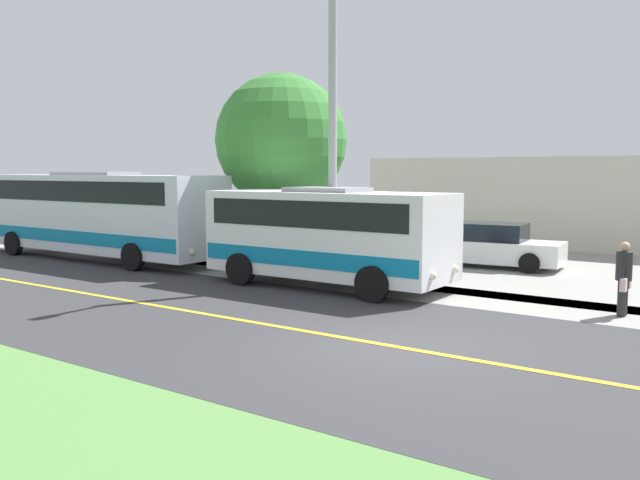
% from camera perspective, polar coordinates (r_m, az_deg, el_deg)
% --- Properties ---
extents(ground_plane, '(120.00, 120.00, 0.00)m').
position_cam_1_polar(ground_plane, '(12.19, 6.88, -9.17)').
color(ground_plane, '#548442').
extents(road_surface, '(8.00, 100.00, 0.01)m').
position_cam_1_polar(road_surface, '(12.19, 6.88, -9.16)').
color(road_surface, '#333335').
rests_on(road_surface, ground).
extents(sidewalk, '(2.40, 100.00, 0.01)m').
position_cam_1_polar(sidewalk, '(16.85, 15.30, -5.10)').
color(sidewalk, gray).
rests_on(sidewalk, ground).
extents(road_centre_line, '(0.16, 100.00, 0.00)m').
position_cam_1_polar(road_centre_line, '(12.19, 6.88, -9.13)').
color(road_centre_line, gold).
rests_on(road_centre_line, ground).
extents(shuttle_bus_front, '(2.60, 6.99, 2.73)m').
position_cam_1_polar(shuttle_bus_front, '(18.10, 0.64, 0.68)').
color(shuttle_bus_front, white).
rests_on(shuttle_bus_front, ground).
extents(transit_bus_rear, '(2.62, 11.15, 3.14)m').
position_cam_1_polar(transit_bus_rear, '(25.20, -18.68, 2.36)').
color(transit_bus_rear, silver).
rests_on(transit_bus_rear, ground).
extents(pedestrian_with_bags, '(0.72, 0.34, 1.64)m').
position_cam_1_polar(pedestrian_with_bags, '(15.94, 24.63, -2.87)').
color(pedestrian_with_bags, '#262628').
rests_on(pedestrian_with_bags, ground).
extents(street_light_pole, '(1.97, 0.24, 8.30)m').
position_cam_1_polar(street_light_pole, '(18.51, 0.88, 10.26)').
color(street_light_pole, '#9E9EA3').
rests_on(street_light_pole, ground).
extents(parked_car_near, '(2.34, 4.55, 1.45)m').
position_cam_1_polar(parked_car_near, '(22.71, 14.54, -0.50)').
color(parked_car_near, white).
rests_on(parked_car_near, ground).
extents(tree_curbside, '(4.44, 4.44, 6.42)m').
position_cam_1_polar(tree_curbside, '(22.71, -3.35, 8.53)').
color(tree_curbside, brown).
rests_on(tree_curbside, ground).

